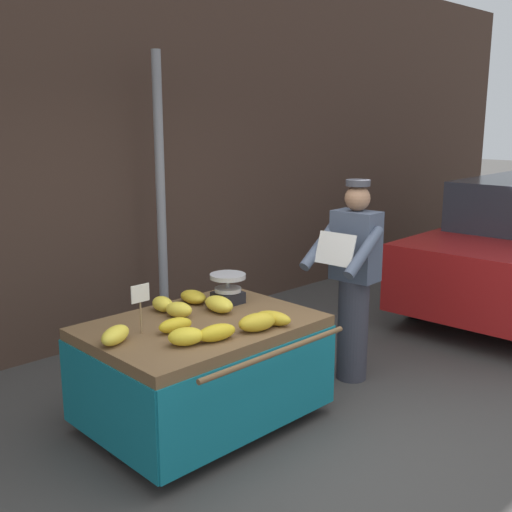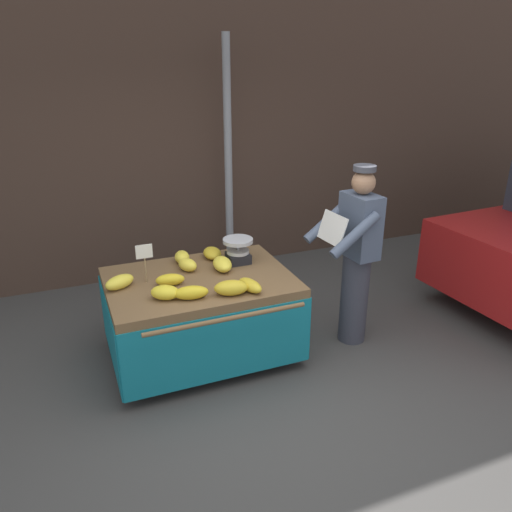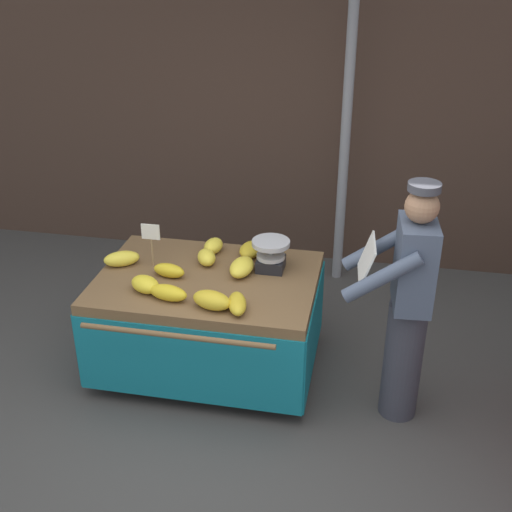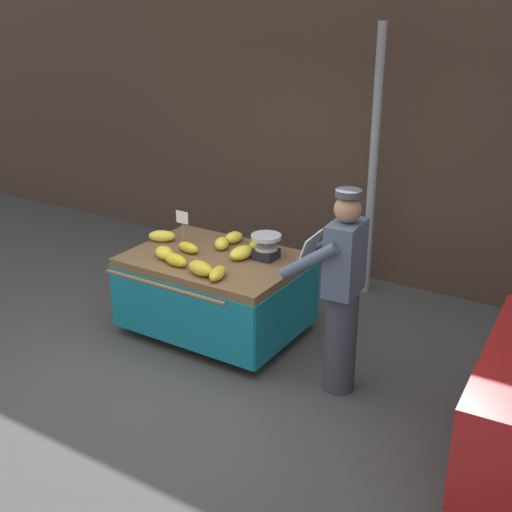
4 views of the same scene
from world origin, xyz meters
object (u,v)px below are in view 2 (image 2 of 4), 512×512
object	(u,v)px
banana_cart	(200,299)
price_sign	(144,255)
banana_bunch_3	(182,257)
street_pole	(228,164)
banana_bunch_6	(188,265)
banana_bunch_1	(165,292)
banana_bunch_5	(212,253)
banana_bunch_2	(170,280)
banana_bunch_8	(250,285)
vendor_person	(356,256)
banana_bunch_4	(231,288)
banana_bunch_0	(222,264)
banana_bunch_9	(191,293)
banana_bunch_7	(120,282)
weighing_scale	(238,251)

from	to	relation	value
banana_cart	price_sign	bearing A→B (deg)	168.04
banana_cart	banana_bunch_3	size ratio (longest dim) A/B	7.84
street_pole	banana_bunch_6	bearing A→B (deg)	-121.89
banana_bunch_3	price_sign	bearing A→B (deg)	-142.18
banana_bunch_1	banana_bunch_5	size ratio (longest dim) A/B	0.90
street_pole	banana_cart	xyz separation A→B (m)	(-0.85, -1.64, -0.84)
banana_bunch_2	banana_bunch_8	distance (m)	0.68
vendor_person	banana_bunch_3	bearing A→B (deg)	155.72
banana_bunch_4	banana_bunch_5	distance (m)	0.82
banana_bunch_2	price_sign	bearing A→B (deg)	140.64
street_pole	banana_bunch_5	bearing A→B (deg)	-115.94
banana_bunch_2	banana_bunch_6	xyz separation A→B (m)	(0.22, 0.24, 0.01)
street_pole	banana_bunch_5	size ratio (longest dim) A/B	11.01
banana_bunch_4	banana_bunch_8	xyz separation A→B (m)	(0.17, 0.01, -0.01)
banana_cart	banana_bunch_5	xyz separation A→B (m)	(0.24, 0.40, 0.26)
banana_bunch_1	banana_bunch_0	bearing A→B (deg)	32.03
banana_bunch_6	banana_bunch_9	bearing A→B (deg)	-102.02
banana_bunch_5	banana_cart	bearing A→B (deg)	-121.32
banana_bunch_2	banana_bunch_4	bearing A→B (deg)	-41.14
banana_bunch_3	banana_bunch_8	bearing A→B (deg)	-65.11
banana_bunch_7	vendor_person	size ratio (longest dim) A/B	0.16
banana_bunch_1	banana_bunch_8	size ratio (longest dim) A/B	0.85
weighing_scale	banana_bunch_2	world-z (taller)	weighing_scale
street_pole	banana_bunch_8	xyz separation A→B (m)	(-0.53, -2.04, -0.58)
weighing_scale	banana_bunch_7	size ratio (longest dim) A/B	1.05
banana_bunch_3	banana_bunch_5	bearing A→B (deg)	1.11
price_sign	banana_bunch_6	xyz separation A→B (m)	(0.39, 0.10, -0.19)
banana_bunch_8	banana_bunch_5	bearing A→B (deg)	95.23
street_pole	price_sign	bearing A→B (deg)	-129.81
street_pole	banana_bunch_0	world-z (taller)	street_pole
banana_bunch_0	street_pole	bearing A→B (deg)	68.66
street_pole	banana_bunch_9	world-z (taller)	street_pole
weighing_scale	banana_bunch_0	bearing A→B (deg)	-149.06
banana_bunch_9	banana_bunch_8	bearing A→B (deg)	-4.47
banana_bunch_2	banana_bunch_9	bearing A→B (deg)	-72.92
banana_bunch_0	banana_bunch_6	bearing A→B (deg)	160.66
banana_bunch_2	banana_bunch_9	size ratio (longest dim) A/B	0.87
vendor_person	banana_bunch_0	bearing A→B (deg)	163.10
banana_bunch_7	banana_bunch_9	world-z (taller)	banana_bunch_7
banana_bunch_6	weighing_scale	bearing A→B (deg)	1.52
banana_bunch_1	banana_bunch_5	distance (m)	0.92
price_sign	banana_bunch_5	bearing A→B (deg)	24.19
street_pole	vendor_person	size ratio (longest dim) A/B	1.65
weighing_scale	banana_bunch_6	bearing A→B (deg)	-178.48
banana_bunch_6	banana_bunch_8	distance (m)	0.70
banana_cart	banana_bunch_2	xyz separation A→B (m)	(-0.27, -0.05, 0.26)
vendor_person	price_sign	bearing A→B (deg)	169.04
banana_bunch_0	banana_bunch_7	world-z (taller)	banana_bunch_0
banana_cart	banana_bunch_2	distance (m)	0.38
banana_bunch_0	banana_bunch_3	world-z (taller)	banana_bunch_0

